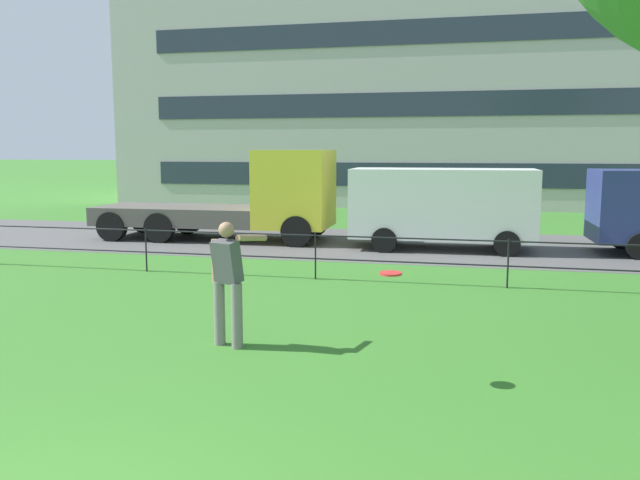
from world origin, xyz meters
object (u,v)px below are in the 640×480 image
object	(u,v)px
apartment_building_background	(435,16)
person_thrower	(228,279)
flatbed_truck_far_right	(248,201)
frisbee	(391,273)
panel_van_right	(443,204)

from	to	relation	value
apartment_building_background	person_thrower	bearing A→B (deg)	-92.28
person_thrower	apartment_building_background	bearing A→B (deg)	87.72
flatbed_truck_far_right	apartment_building_background	distance (m)	20.13
frisbee	apartment_building_background	distance (m)	30.16
frisbee	panel_van_right	size ratio (longest dim) A/B	0.06
flatbed_truck_far_right	panel_van_right	distance (m)	5.90
flatbed_truck_far_right	apartment_building_background	bearing A→B (deg)	75.81
person_thrower	panel_van_right	bearing A→B (deg)	75.66
frisbee	flatbed_truck_far_right	distance (m)	12.64
person_thrower	frisbee	bearing A→B (deg)	-20.21
frisbee	apartment_building_background	size ratio (longest dim) A/B	0.01
person_thrower	apartment_building_background	size ratio (longest dim) A/B	0.06
person_thrower	flatbed_truck_far_right	size ratio (longest dim) A/B	0.24
person_thrower	flatbed_truck_far_right	distance (m)	10.91
flatbed_truck_far_right	frisbee	bearing A→B (deg)	-63.00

